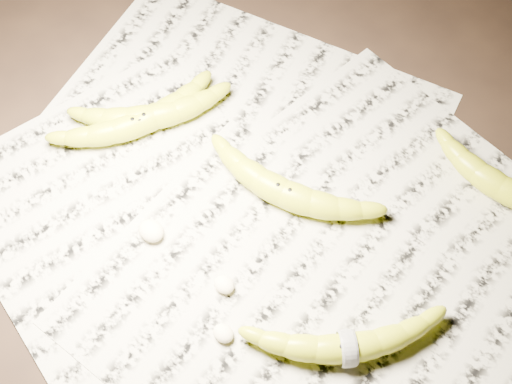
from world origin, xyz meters
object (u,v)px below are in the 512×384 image
Objects in this scene: banana_left_b at (152,115)px; banana_center at (284,192)px; banana_taped at (348,347)px; banana_upper_a at (502,186)px; banana_left_a at (139,122)px.

banana_left_b is 0.90× the size of banana_center.
banana_taped is 1.12× the size of banana_upper_a.
banana_center is at bearing -141.86° from banana_upper_a.
banana_left_a and banana_upper_a have the same top height.
banana_left_a is 1.12× the size of banana_upper_a.
banana_upper_a is at bearing -39.30° from banana_left_a.
banana_center is at bearing -45.70° from banana_left_b.
banana_left_b is 0.91× the size of banana_taped.
banana_taped is at bearing -98.67° from banana_upper_a.
banana_left_b is at bearing 121.21° from banana_taped.
banana_left_b is 0.43m from banana_taped.
banana_center is 1.01× the size of banana_taped.
banana_left_b is at bearing -157.52° from banana_upper_a.
banana_center is at bearing 102.45° from banana_taped.
banana_left_b and banana_upper_a have the same top height.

